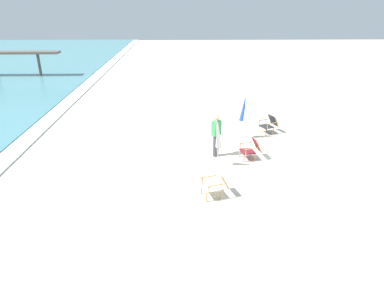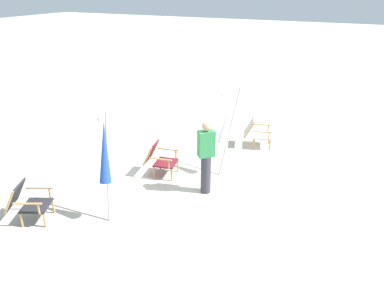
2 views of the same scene
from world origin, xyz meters
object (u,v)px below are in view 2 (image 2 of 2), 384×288
at_px(umbrella_furled_blue, 105,153).
at_px(person_near_chairs, 206,157).
at_px(beach_chair_back_right, 159,158).
at_px(beach_chair_back_left, 27,201).
at_px(umbrella_furled_white, 227,120).
at_px(beach_chair_front_left, 256,132).

relative_size(umbrella_furled_blue, person_near_chairs, 1.29).
distance_m(beach_chair_back_right, beach_chair_back_left, 3.00).
bearing_deg(person_near_chairs, umbrella_furled_blue, -37.55).
bearing_deg(beach_chair_back_left, beach_chair_back_right, 154.16).
relative_size(beach_chair_back_right, umbrella_furled_white, 0.41).
bearing_deg(beach_chair_back_right, umbrella_furled_white, 120.71).
bearing_deg(umbrella_furled_blue, person_near_chairs, 142.45).
distance_m(beach_chair_front_left, umbrella_furled_blue, 4.89).
bearing_deg(beach_chair_front_left, beach_chair_back_left, -28.57).
height_order(beach_chair_back_right, person_near_chairs, person_near_chairs).
distance_m(beach_chair_back_right, person_near_chairs, 1.41).
bearing_deg(umbrella_furled_blue, umbrella_furled_white, 154.27).
bearing_deg(beach_chair_back_left, umbrella_furled_white, 142.74).
distance_m(beach_chair_back_right, umbrella_furled_white, 1.81).
bearing_deg(beach_chair_back_left, beach_chair_front_left, 151.43).
bearing_deg(beach_chair_front_left, person_near_chairs, -5.21).
bearing_deg(umbrella_furled_white, beach_chair_back_left, -37.26).
height_order(beach_chair_back_right, beach_chair_back_left, beach_chair_back_right).
height_order(umbrella_furled_white, umbrella_furled_blue, umbrella_furled_blue).
xyz_separation_m(beach_chair_front_left, person_near_chairs, (2.88, -0.26, 0.41)).
xyz_separation_m(beach_chair_back_right, person_near_chairs, (0.28, 1.32, 0.41)).
relative_size(beach_chair_back_right, beach_chair_front_left, 0.93).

